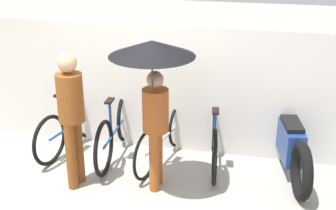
{
  "coord_description": "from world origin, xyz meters",
  "views": [
    {
      "loc": [
        1.73,
        -4.33,
        3.19
      ],
      "look_at": [
        0.51,
        1.0,
        1.0
      ],
      "focal_mm": 50.0,
      "sensor_mm": 36.0,
      "label": 1
    }
  ],
  "objects_px": {
    "parked_bicycle_2": "(164,137)",
    "motorcycle": "(290,144)",
    "pedestrian_leading": "(71,110)",
    "parked_bicycle_3": "(214,139)",
    "parked_bicycle_0": "(71,125)",
    "pedestrian_center": "(153,75)",
    "parked_bicycle_1": "(115,130)"
  },
  "relations": [
    {
      "from": "parked_bicycle_2",
      "to": "motorcycle",
      "type": "height_order",
      "value": "parked_bicycle_2"
    },
    {
      "from": "pedestrian_leading",
      "to": "parked_bicycle_3",
      "type": "bearing_deg",
      "value": -144.19
    },
    {
      "from": "parked_bicycle_3",
      "to": "pedestrian_leading",
      "type": "relative_size",
      "value": 0.96
    },
    {
      "from": "parked_bicycle_2",
      "to": "pedestrian_leading",
      "type": "xyz_separation_m",
      "value": [
        -0.94,
        -0.88,
        0.66
      ]
    },
    {
      "from": "parked_bicycle_0",
      "to": "pedestrian_leading",
      "type": "distance_m",
      "value": 1.22
    },
    {
      "from": "parked_bicycle_2",
      "to": "motorcycle",
      "type": "bearing_deg",
      "value": -75.56
    },
    {
      "from": "parked_bicycle_2",
      "to": "pedestrian_center",
      "type": "bearing_deg",
      "value": -163.13
    },
    {
      "from": "parked_bicycle_1",
      "to": "parked_bicycle_3",
      "type": "bearing_deg",
      "value": -90.74
    },
    {
      "from": "parked_bicycle_2",
      "to": "parked_bicycle_3",
      "type": "height_order",
      "value": "parked_bicycle_3"
    },
    {
      "from": "parked_bicycle_0",
      "to": "parked_bicycle_3",
      "type": "xyz_separation_m",
      "value": [
        2.11,
        0.01,
        0.01
      ]
    },
    {
      "from": "parked_bicycle_1",
      "to": "motorcycle",
      "type": "height_order",
      "value": "parked_bicycle_1"
    },
    {
      "from": "parked_bicycle_0",
      "to": "motorcycle",
      "type": "distance_m",
      "value": 3.12
    },
    {
      "from": "parked_bicycle_0",
      "to": "pedestrian_center",
      "type": "bearing_deg",
      "value": -108.64
    },
    {
      "from": "motorcycle",
      "to": "parked_bicycle_0",
      "type": "bearing_deg",
      "value": 79.47
    },
    {
      "from": "parked_bicycle_3",
      "to": "pedestrian_center",
      "type": "xyz_separation_m",
      "value": [
        -0.63,
        -0.85,
        1.14
      ]
    },
    {
      "from": "pedestrian_center",
      "to": "parked_bicycle_1",
      "type": "bearing_deg",
      "value": -47.02
    },
    {
      "from": "parked_bicycle_0",
      "to": "motorcycle",
      "type": "xyz_separation_m",
      "value": [
        3.12,
        0.05,
        0.03
      ]
    },
    {
      "from": "parked_bicycle_3",
      "to": "pedestrian_leading",
      "type": "xyz_separation_m",
      "value": [
        -1.64,
        -0.93,
        0.64
      ]
    },
    {
      "from": "parked_bicycle_2",
      "to": "parked_bicycle_3",
      "type": "xyz_separation_m",
      "value": [
        0.7,
        0.05,
        0.02
      ]
    },
    {
      "from": "pedestrian_leading",
      "to": "pedestrian_center",
      "type": "bearing_deg",
      "value": -169.09
    },
    {
      "from": "parked_bicycle_1",
      "to": "pedestrian_leading",
      "type": "height_order",
      "value": "pedestrian_leading"
    },
    {
      "from": "parked_bicycle_0",
      "to": "parked_bicycle_2",
      "type": "distance_m",
      "value": 1.41
    },
    {
      "from": "parked_bicycle_0",
      "to": "pedestrian_leading",
      "type": "xyz_separation_m",
      "value": [
        0.47,
        -0.92,
        0.65
      ]
    },
    {
      "from": "parked_bicycle_0",
      "to": "parked_bicycle_1",
      "type": "height_order",
      "value": "parked_bicycle_0"
    },
    {
      "from": "parked_bicycle_2",
      "to": "parked_bicycle_3",
      "type": "distance_m",
      "value": 0.7
    },
    {
      "from": "motorcycle",
      "to": "pedestrian_center",
      "type": "bearing_deg",
      "value": 106.96
    },
    {
      "from": "parked_bicycle_3",
      "to": "motorcycle",
      "type": "bearing_deg",
      "value": -96.39
    },
    {
      "from": "parked_bicycle_2",
      "to": "pedestrian_center",
      "type": "distance_m",
      "value": 1.41
    },
    {
      "from": "parked_bicycle_0",
      "to": "parked_bicycle_1",
      "type": "relative_size",
      "value": 0.91
    },
    {
      "from": "pedestrian_center",
      "to": "parked_bicycle_3",
      "type": "bearing_deg",
      "value": -128.16
    },
    {
      "from": "parked_bicycle_1",
      "to": "motorcycle",
      "type": "xyz_separation_m",
      "value": [
        2.42,
        0.09,
        0.01
      ]
    },
    {
      "from": "parked_bicycle_3",
      "to": "pedestrian_leading",
      "type": "height_order",
      "value": "pedestrian_leading"
    }
  ]
}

